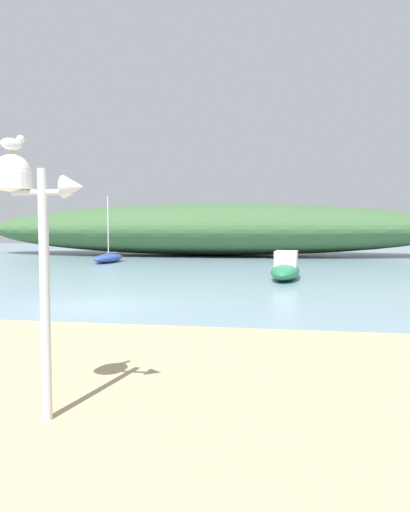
{
  "coord_description": "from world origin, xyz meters",
  "views": [
    {
      "loc": [
        5.94,
        -13.84,
        2.52
      ],
      "look_at": [
        2.63,
        7.1,
        1.24
      ],
      "focal_mm": 31.22,
      "sensor_mm": 36.0,
      "label": 1
    }
  ],
  "objects_px": {
    "mast_structure": "(25,203)",
    "sailboat_near_shore": "(108,258)",
    "seagull_on_radar": "(13,143)",
    "motorboat_mid_channel": "(286,269)"
  },
  "relations": [
    {
      "from": "seagull_on_radar",
      "to": "sailboat_near_shore",
      "type": "relative_size",
      "value": 0.06
    },
    {
      "from": "mast_structure",
      "to": "sailboat_near_shore",
      "type": "bearing_deg",
      "value": 109.34
    },
    {
      "from": "mast_structure",
      "to": "motorboat_mid_channel",
      "type": "bearing_deg",
      "value": 78.87
    },
    {
      "from": "seagull_on_radar",
      "to": "mast_structure",
      "type": "bearing_deg",
      "value": -5.21
    },
    {
      "from": "mast_structure",
      "to": "motorboat_mid_channel",
      "type": "relative_size",
      "value": 0.73
    },
    {
      "from": "mast_structure",
      "to": "seagull_on_radar",
      "type": "relative_size",
      "value": 10.32
    },
    {
      "from": "mast_structure",
      "to": "sailboat_near_shore",
      "type": "xyz_separation_m",
      "value": [
        -9.54,
        27.18,
        -2.49
      ]
    },
    {
      "from": "seagull_on_radar",
      "to": "motorboat_mid_channel",
      "type": "bearing_deg",
      "value": 78.39
    },
    {
      "from": "mast_structure",
      "to": "seagull_on_radar",
      "type": "xyz_separation_m",
      "value": [
        -0.15,
        0.01,
        0.72
      ]
    },
    {
      "from": "mast_structure",
      "to": "motorboat_mid_channel",
      "type": "distance_m",
      "value": 18.22
    }
  ]
}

